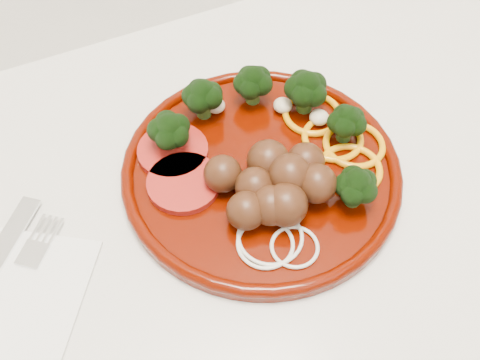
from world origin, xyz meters
name	(u,v)px	position (x,y,z in m)	size (l,w,h in m)	color
plate	(266,161)	(0.16, 1.71, 0.92)	(0.30, 0.30, 0.06)	#3F0800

